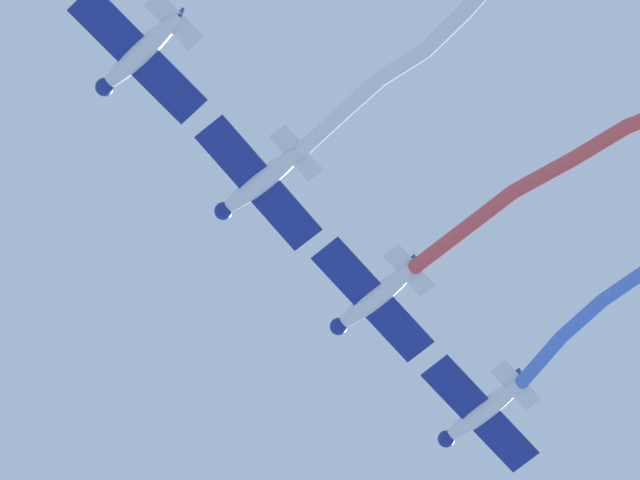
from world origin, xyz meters
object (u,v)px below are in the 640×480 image
at_px(airplane_right_wing, 260,182).
at_px(airplane_slot, 139,54).
at_px(airplane_left_wing, 374,299).
at_px(airplane_lead, 481,412).

bearing_deg(airplane_right_wing, airplane_slot, 87.39).
bearing_deg(airplane_left_wing, airplane_slot, 88.98).
bearing_deg(airplane_slot, airplane_left_wing, -88.90).
relative_size(airplane_left_wing, airplane_right_wing, 1.01).
xyz_separation_m(airplane_lead, airplane_left_wing, (-3.57, 7.84, 0.30)).
relative_size(airplane_lead, airplane_slot, 1.00).
distance_m(airplane_right_wing, airplane_slot, 8.61).
bearing_deg(airplane_left_wing, airplane_right_wing, 88.98).
bearing_deg(airplane_slot, airplane_right_wing, -88.90).
height_order(airplane_left_wing, airplane_slot, same).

